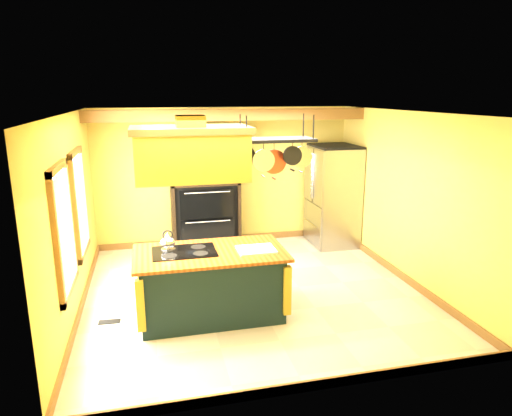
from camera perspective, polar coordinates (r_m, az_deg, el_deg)
name	(u,v)px	position (r m, az deg, el deg)	size (l,w,h in m)	color
floor	(253,291)	(7.13, -0.39, -10.37)	(5.00, 5.00, 0.00)	beige
ceiling	(253,112)	(6.49, -0.43, 11.85)	(5.00, 5.00, 0.00)	white
wall_back	(225,177)	(9.08, -3.96, 3.93)	(5.00, 0.02, 2.70)	gold
wall_front	(312,268)	(4.40, 6.98, -7.50)	(5.00, 0.02, 2.70)	gold
wall_left	(72,217)	(6.61, -22.05, -1.02)	(0.02, 5.00, 2.70)	gold
wall_right	(406,198)	(7.63, 18.22, 1.25)	(0.02, 5.00, 2.70)	gold
ceiling_beam	(231,115)	(8.16, -3.16, 11.55)	(5.00, 0.15, 0.20)	brown
window_near	(64,230)	(5.83, -22.86, -2.54)	(0.06, 1.06, 1.56)	brown
window_far	(80,203)	(7.17, -21.14, 0.61)	(0.06, 1.06, 1.56)	brown
kitchen_island	(211,283)	(6.28, -5.70, -9.30)	(2.01, 1.12, 1.11)	black
range_hood	(191,152)	(5.79, -8.09, 6.96)	(1.47, 0.83, 0.80)	#A58A29
pot_rack	(276,148)	(6.00, 2.54, 7.53)	(1.04, 0.48, 0.79)	black
refrigerator	(332,198)	(9.17, 9.54, 1.30)	(0.84, 0.99, 1.95)	#9A9BA2
hutch	(205,203)	(8.88, -6.38, 0.59)	(1.30, 0.59, 2.30)	black
floor_register	(110,322)	(6.56, -17.84, -13.37)	(0.28, 0.12, 0.01)	black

